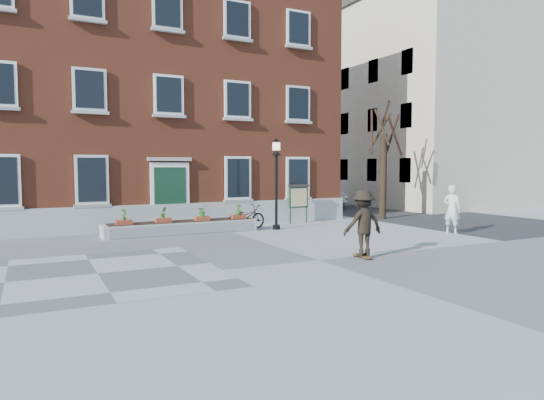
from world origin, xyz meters
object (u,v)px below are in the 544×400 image
notice_board (298,197)px  parked_car (325,195)px  bicycle (246,217)px  bystander (452,209)px  skateboarder (363,223)px  lamp_post (276,171)px

notice_board → parked_car: bearing=49.3°
notice_board → bicycle: bearing=-164.6°
parked_car → notice_board: bearing=-112.4°
parked_car → notice_board: 9.69m
bicycle → parked_car: size_ratio=0.41×
bystander → skateboarder: (-6.51, -2.65, 0.06)m
bystander → notice_board: bystander is taller
bystander → parked_car: bearing=-28.3°
parked_car → bystander: 13.42m
parked_car → notice_board: (-6.31, -7.34, 0.45)m
parked_car → lamp_post: (-8.27, -8.82, 1.73)m
lamp_post → parked_car: bearing=46.9°
lamp_post → notice_board: lamp_post is taller
parked_car → notice_board: notice_board is taller
skateboarder → parked_car: bearing=60.5°
bystander → skateboarder: skateboarder is taller
bystander → notice_board: (-3.84, 5.85, 0.27)m
bystander → notice_board: bearing=15.6°
bystander → skateboarder: 7.03m
parked_car → skateboarder: size_ratio=2.41×
parked_car → bystander: bystander is taller
skateboarder → bystander: bearing=22.1°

